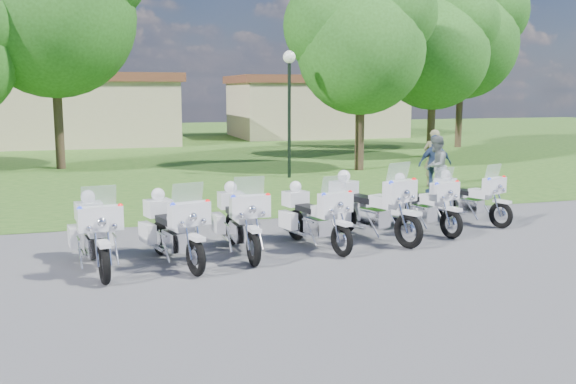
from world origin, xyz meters
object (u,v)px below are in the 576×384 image
object	(u,v)px
motorcycle_4	(370,206)
motorcycle_1	(173,228)
motorcycle_5	(421,203)
motorcycle_6	(468,197)
bystander_a	(434,158)
motorcycle_0	(95,232)
bystander_c	(435,165)
bystander_b	(436,166)
motorcycle_3	(314,215)
lamp_post	(289,83)
motorcycle_2	(240,219)

from	to	relation	value
motorcycle_4	motorcycle_1	bearing A→B (deg)	-12.69
motorcycle_5	motorcycle_6	bearing A→B (deg)	-176.88
motorcycle_6	bystander_a	world-z (taller)	bystander_a
motorcycle_0	bystander_c	distance (m)	11.52
bystander_b	motorcycle_1	bearing A→B (deg)	-9.87
motorcycle_0	motorcycle_4	world-z (taller)	motorcycle_4
motorcycle_6	bystander_c	distance (m)	4.29
bystander_c	motorcycle_5	bearing A→B (deg)	63.46
motorcycle_1	bystander_b	world-z (taller)	bystander_b
motorcycle_3	motorcycle_6	bearing A→B (deg)	-178.43
motorcycle_1	lamp_post	size ratio (longest dim) A/B	0.51
motorcycle_5	bystander_b	size ratio (longest dim) A/B	1.22
motorcycle_0	motorcycle_5	distance (m)	7.12
bystander_c	motorcycle_2	bearing A→B (deg)	42.81
motorcycle_1	bystander_b	bearing A→B (deg)	-162.81
motorcycle_6	bystander_c	size ratio (longest dim) A/B	1.15
motorcycle_3	motorcycle_4	distance (m)	1.38
motorcycle_3	motorcycle_5	world-z (taller)	motorcycle_3
bystander_a	motorcycle_4	bearing A→B (deg)	91.92
motorcycle_4	motorcycle_6	bearing A→B (deg)	175.40
motorcycle_3	lamp_post	xyz separation A→B (m)	(2.58, 10.02, 2.74)
motorcycle_0	motorcycle_5	world-z (taller)	motorcycle_0
motorcycle_1	bystander_c	bearing A→B (deg)	-161.33
motorcycle_6	motorcycle_3	bearing A→B (deg)	-5.87
motorcycle_0	bystander_a	distance (m)	12.75
motorcycle_0	motorcycle_2	world-z (taller)	motorcycle_2
motorcycle_2	motorcycle_3	size ratio (longest dim) A/B	1.07
motorcycle_3	motorcycle_6	world-z (taller)	motorcycle_3
motorcycle_1	bystander_c	size ratio (longest dim) A/B	1.29
lamp_post	motorcycle_1	bearing A→B (deg)	-117.55
motorcycle_1	motorcycle_5	bearing A→B (deg)	176.66
motorcycle_5	bystander_a	distance (m)	6.87
motorcycle_4	lamp_post	size ratio (longest dim) A/B	0.53
motorcycle_5	bystander_a	xyz separation A→B (m)	(3.66, 5.81, 0.31)
motorcycle_0	bystander_b	world-z (taller)	bystander_b
motorcycle_4	bystander_a	bearing A→B (deg)	-151.46
motorcycle_1	motorcycle_3	world-z (taller)	motorcycle_1
motorcycle_0	bystander_a	size ratio (longest dim) A/B	1.27
bystander_a	bystander_b	xyz separation A→B (m)	(-0.92, -1.72, -0.04)
motorcycle_2	motorcycle_3	xyz separation A→B (m)	(1.55, 0.09, -0.03)
motorcycle_4	motorcycle_6	xyz separation A→B (m)	(3.00, 0.95, -0.11)
lamp_post	bystander_b	size ratio (longest dim) A/B	2.51
motorcycle_1	bystander_a	distance (m)	11.63
motorcycle_2	motorcycle_3	distance (m)	1.56
motorcycle_3	motorcycle_5	distance (m)	2.87
bystander_b	motorcycle_2	bearing A→B (deg)	-7.20
motorcycle_4	motorcycle_5	xyz separation A→B (m)	(1.44, 0.43, -0.08)
motorcycle_2	bystander_b	size ratio (longest dim) A/B	1.32
motorcycle_1	motorcycle_6	world-z (taller)	motorcycle_1
motorcycle_2	motorcycle_3	bearing A→B (deg)	-178.11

